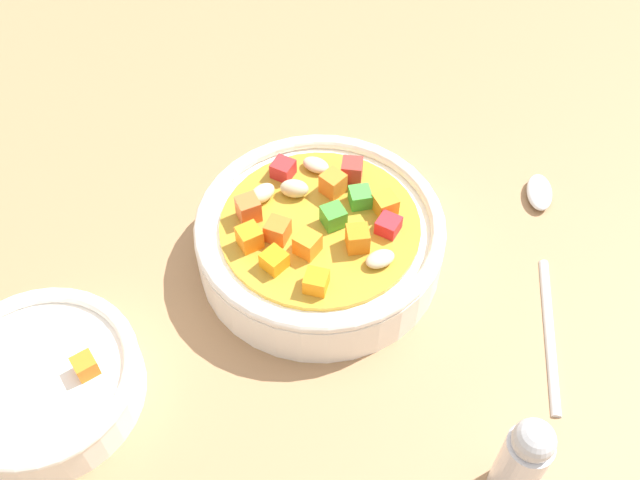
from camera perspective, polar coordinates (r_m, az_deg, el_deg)
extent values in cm
cube|color=#9E754F|center=(56.26, 0.00, -2.02)|extent=(140.00, 140.00, 2.00)
cylinder|color=white|center=(54.01, 0.00, -0.24)|extent=(17.93, 17.93, 3.64)
torus|color=white|center=(52.34, 0.00, 1.21)|extent=(17.94, 17.94, 1.09)
cylinder|color=#B98E2B|center=(52.44, 0.00, 1.13)|extent=(14.35, 14.35, 0.40)
ellipsoid|color=beige|center=(49.94, 4.67, -1.47)|extent=(2.46, 2.05, 0.91)
cube|color=red|center=(51.68, 5.31, 1.15)|extent=(2.07, 2.07, 1.13)
cube|color=red|center=(54.58, 2.48, 5.37)|extent=(1.76, 1.76, 1.75)
ellipsoid|color=beige|center=(53.63, -4.49, 3.62)|extent=(2.46, 2.42, 1.07)
cube|color=red|center=(55.06, -2.87, 5.51)|extent=(2.06, 2.06, 1.28)
cube|color=green|center=(53.16, 3.12, 3.32)|extent=(1.69, 1.69, 1.27)
ellipsoid|color=beige|center=(55.56, -0.28, 5.83)|extent=(2.50, 2.28, 0.87)
cube|color=orange|center=(50.14, -0.98, -0.31)|extent=(2.11, 2.11, 1.58)
cube|color=green|center=(51.74, 1.05, 1.79)|extent=(1.96, 1.96, 1.46)
cube|color=orange|center=(49.59, -3.55, -1.58)|extent=(2.12, 2.12, 1.24)
cube|color=orange|center=(50.40, 2.93, 0.10)|extent=(1.60, 1.60, 1.72)
cube|color=orange|center=(52.78, 5.07, 2.78)|extent=(1.94, 1.94, 1.37)
cube|color=orange|center=(50.73, -5.48, 0.21)|extent=(2.01, 2.01, 1.56)
cube|color=orange|center=(48.44, -0.30, -3.23)|extent=(1.89, 1.89, 1.29)
cube|color=orange|center=(52.25, -5.56, 2.41)|extent=(1.95, 1.95, 1.79)
cube|color=orange|center=(51.00, -3.30, 0.75)|extent=(2.00, 2.00, 1.53)
ellipsoid|color=beige|center=(53.64, -2.00, 4.00)|extent=(2.31, 1.71, 1.33)
cube|color=orange|center=(53.70, 1.01, 4.40)|extent=(2.12, 2.12, 1.71)
cylinder|color=silver|center=(53.85, 17.40, -6.77)|extent=(2.91, 12.47, 0.70)
ellipsoid|color=silver|center=(61.53, 16.60, 3.56)|extent=(2.65, 4.12, 1.10)
cylinder|color=white|center=(51.52, -20.61, -10.46)|extent=(12.79, 12.79, 2.61)
torus|color=white|center=(50.23, -21.11, -9.61)|extent=(12.92, 12.92, 1.02)
cube|color=orange|center=(48.99, -17.70, -9.26)|extent=(1.85, 1.85, 1.35)
cylinder|color=silver|center=(45.65, 15.16, -16.56)|extent=(2.68, 2.68, 6.18)
sphere|color=silver|center=(42.35, 16.21, -14.66)|extent=(2.41, 2.41, 2.41)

